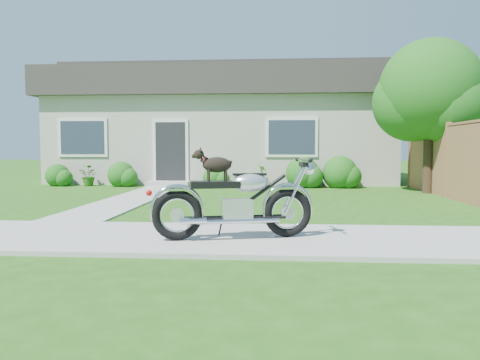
% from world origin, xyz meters
% --- Properties ---
extents(ground, '(80.00, 80.00, 0.00)m').
position_xyz_m(ground, '(0.00, 0.00, 0.00)').
color(ground, '#235114').
rests_on(ground, ground).
extents(sidewalk, '(24.00, 2.20, 0.04)m').
position_xyz_m(sidewalk, '(0.00, 0.00, 0.02)').
color(sidewalk, '#9E9B93').
rests_on(sidewalk, ground).
extents(walkway, '(1.20, 8.00, 0.03)m').
position_xyz_m(walkway, '(-1.50, 5.00, 0.01)').
color(walkway, '#9E9B93').
rests_on(walkway, ground).
extents(house, '(12.60, 7.03, 4.50)m').
position_xyz_m(house, '(-0.00, 11.99, 2.16)').
color(house, '#ACA69B').
rests_on(house, ground).
extents(fence, '(0.12, 6.62, 1.90)m').
position_xyz_m(fence, '(6.30, 5.75, 0.94)').
color(fence, olive).
rests_on(fence, ground).
extents(tree_near, '(2.78, 2.75, 4.22)m').
position_xyz_m(tree_near, '(6.29, 6.78, 2.70)').
color(tree_near, '#3D2B1C').
rests_on(tree_near, ground).
extents(tree_far, '(2.76, 2.73, 4.18)m').
position_xyz_m(tree_far, '(8.45, 9.46, 2.68)').
color(tree_far, '#3D2B1C').
rests_on(tree_far, ground).
extents(shrub_row, '(10.12, 1.09, 1.09)m').
position_xyz_m(shrub_row, '(0.99, 8.50, 0.41)').
color(shrub_row, '#1F5917').
rests_on(shrub_row, ground).
extents(potted_plant_left, '(0.78, 0.73, 0.70)m').
position_xyz_m(potted_plant_left, '(-4.12, 8.55, 0.35)').
color(potted_plant_left, '#2B5D18').
rests_on(potted_plant_left, ground).
extents(potted_plant_right, '(0.45, 0.45, 0.72)m').
position_xyz_m(potted_plant_right, '(1.55, 8.55, 0.36)').
color(potted_plant_right, '#336F1E').
rests_on(potted_plant_right, ground).
extents(motorcycle_with_dog, '(2.19, 0.84, 1.20)m').
position_xyz_m(motorcycle_with_dog, '(1.46, -0.16, 0.56)').
color(motorcycle_with_dog, black).
rests_on(motorcycle_with_dog, sidewalk).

